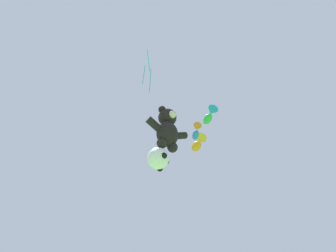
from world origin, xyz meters
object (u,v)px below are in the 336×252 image
soccer_ball_kite (158,159)px  fish_kite_cobalt (196,131)px  diamond_kite (148,63)px  fish_kite_tangerine (198,143)px  fish_kite_emerald (210,115)px  teddy_bear_kite (167,129)px

soccer_ball_kite → fish_kite_cobalt: fish_kite_cobalt is taller
diamond_kite → soccer_ball_kite: bearing=30.9°
soccer_ball_kite → diamond_kite: (-1.33, -0.80, 4.93)m
soccer_ball_kite → fish_kite_tangerine: (5.37, 2.82, 4.38)m
fish_kite_emerald → diamond_kite: 4.60m
teddy_bear_kite → fish_kite_tangerine: size_ratio=1.31×
teddy_bear_kite → fish_kite_cobalt: 4.49m
teddy_bear_kite → diamond_kite: bearing=-160.8°
fish_kite_emerald → fish_kite_cobalt: (0.83, 2.06, 0.37)m
diamond_kite → fish_kite_tangerine: bearing=28.4°
fish_kite_emerald → fish_kite_tangerine: 4.25m
teddy_bear_kite → fish_kite_emerald: 3.33m
diamond_kite → fish_kite_emerald: bearing=1.7°
fish_kite_cobalt → fish_kite_tangerine: size_ratio=0.84×
diamond_kite → teddy_bear_kite: bearing=19.2°
fish_kite_cobalt → fish_kite_tangerine: bearing=44.2°
soccer_ball_kite → fish_kite_cobalt: 5.75m
fish_kite_tangerine → diamond_kite: bearing=-151.6°
teddy_bear_kite → fish_kite_cobalt: (3.54, 1.61, 2.25)m
soccer_ball_kite → fish_kite_tangerine: fish_kite_tangerine is taller
fish_kite_emerald → diamond_kite: size_ratio=0.54×
fish_kite_tangerine → fish_kite_cobalt: bearing=-135.8°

